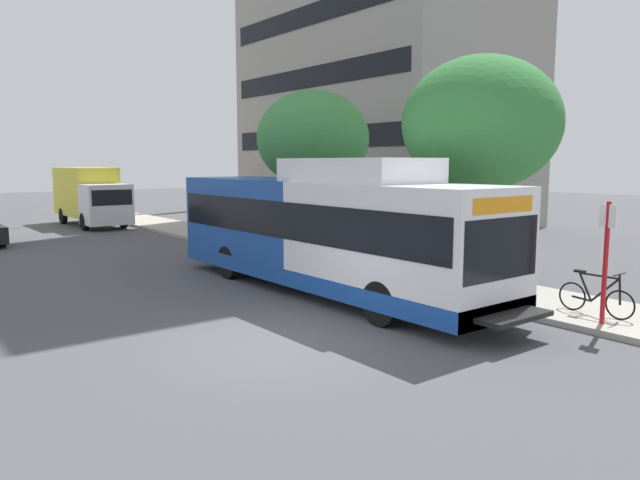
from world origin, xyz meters
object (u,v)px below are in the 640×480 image
object	(u,v)px
bicycle_parked	(596,296)
bus_stop_sign_pole	(606,253)
street_tree_near_stop	(481,124)
transit_bus	(324,230)
street_tree_mid_block	(313,139)
box_truck_background	(90,195)

from	to	relation	value
bicycle_parked	bus_stop_sign_pole	bearing A→B (deg)	-141.91
street_tree_near_stop	transit_bus	bearing A→B (deg)	155.20
transit_bus	street_tree_mid_block	xyz separation A→B (m)	(4.01, 5.82, 2.74)
transit_bus	bicycle_parked	bearing A→B (deg)	-64.41
street_tree_near_stop	street_tree_mid_block	world-z (taller)	street_tree_near_stop
transit_bus	street_tree_mid_block	size ratio (longest dim) A/B	1.99
street_tree_near_stop	box_truck_background	xyz separation A→B (m)	(-3.89, 23.59, -2.89)
bicycle_parked	box_truck_background	xyz separation A→B (m)	(-2.68, 27.82, 1.18)
bus_stop_sign_pole	street_tree_mid_block	world-z (taller)	street_tree_mid_block
street_tree_mid_block	street_tree_near_stop	bearing A→B (deg)	-88.91
street_tree_near_stop	street_tree_mid_block	distance (m)	7.74
transit_bus	street_tree_mid_block	distance (m)	7.57
box_truck_background	transit_bus	bearing A→B (deg)	-90.69
bus_stop_sign_pole	bicycle_parked	distance (m)	1.32
transit_bus	bicycle_parked	distance (m)	6.91
bus_stop_sign_pole	street_tree_mid_block	size ratio (longest dim) A/B	0.42
street_tree_near_stop	street_tree_mid_block	size ratio (longest dim) A/B	1.04
bus_stop_sign_pole	street_tree_mid_block	distance (m)	12.84
bus_stop_sign_pole	box_truck_background	size ratio (longest dim) A/B	0.37
bicycle_parked	street_tree_near_stop	size ratio (longest dim) A/B	0.28
street_tree_near_stop	street_tree_mid_block	bearing A→B (deg)	91.09
bicycle_parked	street_tree_mid_block	world-z (taller)	street_tree_mid_block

